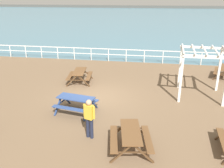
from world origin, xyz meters
TOP-DOWN VIEW (x-y plane):
  - ground_plane at (0.00, 0.00)m, footprint 30.00×24.00m
  - sea_band at (0.00, 52.75)m, footprint 142.00×90.00m
  - distant_shoreline at (0.00, 95.75)m, footprint 142.00×6.00m
  - seaward_railing at (-0.00, 7.75)m, footprint 23.07×0.07m
  - picnic_table_near_left at (-1.65, 2.16)m, footprint 1.75×1.99m
  - picnic_table_mid_centre at (-0.59, -1.94)m, footprint 2.04×1.81m
  - picnic_table_far_left at (2.32, -4.55)m, footprint 1.80×2.03m
  - visitor at (0.63, -4.04)m, footprint 0.51×0.32m
  - lattice_pergola at (5.66, 1.11)m, footprint 2.61×2.72m

SIDE VIEW (x-z plane):
  - ground_plane at x=0.00m, z-range -0.20..0.00m
  - sea_band at x=0.00m, z-range 0.00..0.00m
  - distant_shoreline at x=0.00m, z-range -0.90..0.90m
  - picnic_table_near_left at x=-1.65m, z-range 0.19..0.98m
  - picnic_table_mid_centre at x=-0.59m, z-range 0.19..0.98m
  - picnic_table_far_left at x=2.32m, z-range 0.19..0.98m
  - seaward_railing at x=0.00m, z-range 0.19..1.27m
  - visitor at x=0.63m, z-range 0.12..1.78m
  - lattice_pergola at x=5.66m, z-range 0.65..3.35m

